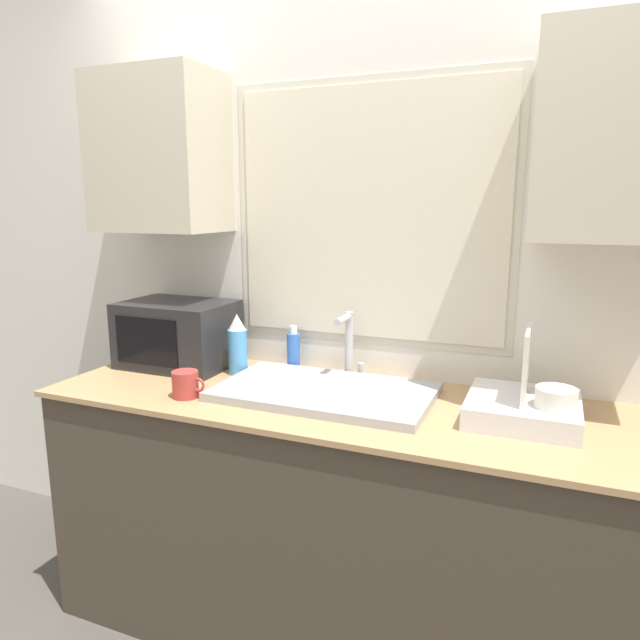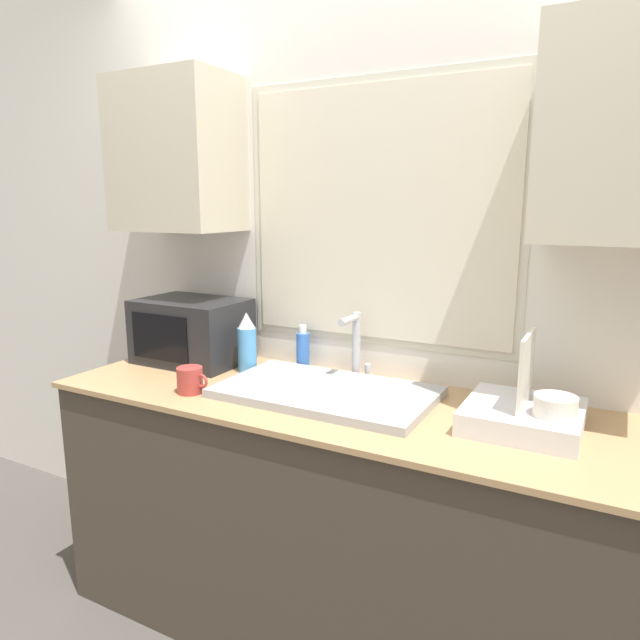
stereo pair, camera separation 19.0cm
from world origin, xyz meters
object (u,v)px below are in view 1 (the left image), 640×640
(faucet, at_px, (349,341))
(spray_bottle, at_px, (238,345))
(microwave, at_px, (178,334))
(soap_bottle, at_px, (294,350))
(mug_near_sink, at_px, (186,384))
(dish_rack, at_px, (526,405))

(faucet, bearing_deg, spray_bottle, -164.69)
(microwave, xyz_separation_m, soap_bottle, (0.47, 0.13, -0.05))
(soap_bottle, bearing_deg, spray_bottle, -143.07)
(microwave, bearing_deg, faucet, 8.64)
(spray_bottle, bearing_deg, mug_near_sink, -94.32)
(faucet, height_order, mug_near_sink, faucet)
(dish_rack, height_order, mug_near_sink, dish_rack)
(microwave, distance_m, spray_bottle, 0.29)
(microwave, bearing_deg, mug_near_sink, -50.56)
(faucet, xyz_separation_m, soap_bottle, (-0.24, 0.02, -0.07))
(dish_rack, height_order, soap_bottle, dish_rack)
(mug_near_sink, bearing_deg, spray_bottle, 85.68)
(faucet, xyz_separation_m, mug_near_sink, (-0.45, -0.43, -0.10))
(microwave, relative_size, spray_bottle, 1.84)
(faucet, bearing_deg, mug_near_sink, -136.04)
(dish_rack, bearing_deg, microwave, 175.68)
(dish_rack, xyz_separation_m, soap_bottle, (-0.90, 0.23, 0.03))
(spray_bottle, bearing_deg, dish_rack, -5.07)
(spray_bottle, height_order, soap_bottle, spray_bottle)
(soap_bottle, bearing_deg, dish_rack, -14.37)
(dish_rack, bearing_deg, soap_bottle, 165.63)
(soap_bottle, relative_size, mug_near_sink, 1.46)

